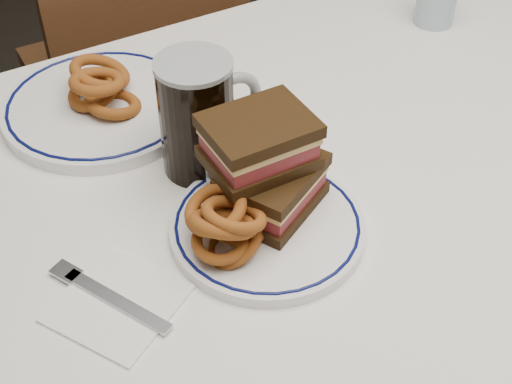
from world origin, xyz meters
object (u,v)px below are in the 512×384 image
beer_mug (199,115)px  far_plate (101,106)px  chair_far (139,66)px  reuben_sandwich (266,165)px  main_plate (267,226)px

beer_mug → far_plate: bearing=112.1°
chair_far → reuben_sandwich: size_ratio=5.97×
chair_far → far_plate: 0.57m
main_plate → reuben_sandwich: reuben_sandwich is taller
chair_far → far_plate: (-0.23, -0.46, 0.26)m
main_plate → beer_mug: size_ratio=1.46×
main_plate → far_plate: size_ratio=0.83×
chair_far → main_plate: (-0.14, -0.80, 0.25)m
main_plate → far_plate: (-0.09, 0.34, 0.00)m
chair_far → reuben_sandwich: (-0.13, -0.77, 0.32)m
reuben_sandwich → beer_mug: beer_mug is taller
main_plate → far_plate: far_plate is taller
chair_far → reuben_sandwich: 0.84m
main_plate → chair_far: bearing=79.8°
beer_mug → reuben_sandwich: bearing=-77.7°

